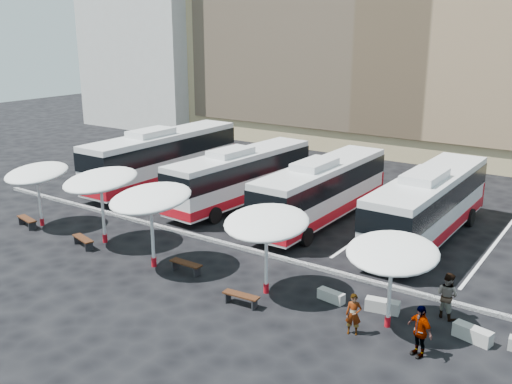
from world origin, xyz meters
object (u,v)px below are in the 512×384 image
Objects in this scene: bus_1 at (241,175)px; passenger_0 at (354,314)px; sunshade_1 at (100,180)px; sunshade_2 at (151,198)px; bus_2 at (322,189)px; sunshade_3 at (266,223)px; passenger_1 at (447,296)px; passenger_2 at (420,331)px; bus_3 at (429,204)px; bus_0 at (163,156)px; conc_bench_1 at (382,306)px; wood_bench_2 at (186,265)px; sunshade_4 at (392,253)px; sunshade_0 at (37,173)px; conc_bench_0 at (331,296)px; wood_bench_0 at (27,220)px; wood_bench_3 at (241,297)px; wood_bench_1 at (83,240)px; conc_bench_2 at (473,334)px.

bus_1 is 16.23m from passenger_0.
bus_1 is 9.57m from sunshade_1.
bus_1 is 10.45m from sunshade_2.
sunshade_3 is (2.43, -9.34, 1.19)m from bus_2.
passenger_1 is 3.11m from passenger_2.
bus_3 reaches higher than bus_2.
bus_0 is 9.83× the size of conc_bench_1.
conc_bench_1 is 0.71× the size of passenger_2.
sunshade_4 is at bearing 3.58° from wood_bench_2.
bus_2 reaches higher than sunshade_0.
bus_0 is 3.44× the size of sunshade_4.
sunshade_2 is 5.76m from sunshade_3.
passenger_1 is at bearing 16.51° from conc_bench_0.
wood_bench_0 is at bearing 158.06° from passenger_0.
sunshade_0 reaches higher than conc_bench_1.
bus_0 is 8.20× the size of wood_bench_3.
wood_bench_1 reaches higher than conc_bench_1.
bus_0 is 11.21× the size of conc_bench_0.
sunshade_0 is 4.87m from sunshade_1.
bus_3 is 16.49m from sunshade_1.
wood_bench_2 is (-7.46, -10.10, -1.57)m from bus_3.
passenger_0 is at bearing -29.27° from bus_0.
bus_1 is at bearing -177.90° from bus_3.
passenger_0 is at bearing -0.13° from wood_bench_1.
bus_1 is at bearing 146.98° from conc_bench_1.
wood_bench_1 is at bearing -2.50° from wood_bench_0.
conc_bench_1 is (12.66, -8.23, -1.60)m from bus_1.
bus_3 is at bearing 37.87° from wood_bench_1.
bus_0 reaches higher than sunshade_4.
conc_bench_2 is 2.45m from passenger_2.
passenger_0 reaches higher than conc_bench_1.
conc_bench_1 reaches higher than conc_bench_0.
wood_bench_1 is 18.40m from conc_bench_2.
bus_2 is 11.95m from sunshade_1.
wood_bench_3 is at bearing -78.14° from bus_2.
sunshade_0 is 3.08× the size of conc_bench_0.
sunshade_4 is 2.38× the size of wood_bench_3.
wood_bench_3 is 5.48m from conc_bench_1.
sunshade_0 is 2.25× the size of wood_bench_3.
wood_bench_1 reaches higher than conc_bench_0.
sunshade_4 is 2.75× the size of conc_bench_2.
sunshade_4 is (5.18, 0.22, -0.16)m from sunshade_3.
bus_0 is 12.62m from bus_2.
sunshade_0 is 14.86m from wood_bench_3.
sunshade_0 is 14.77m from sunshade_3.
sunshade_2 is 10.88m from conc_bench_1.
bus_3 is 12.66m from wood_bench_2.
sunshade_1 is at bearing -62.37° from bus_0.
passenger_1 is (14.80, -7.31, -0.94)m from bus_1.
bus_3 is 10.60× the size of conc_bench_0.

